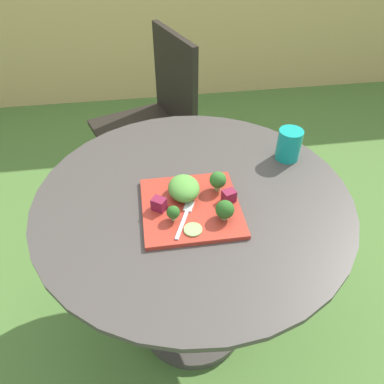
# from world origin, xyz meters

# --- Properties ---
(ground_plane) EXTENTS (12.00, 12.00, 0.00)m
(ground_plane) POSITION_xyz_m (0.00, 0.00, 0.00)
(ground_plane) COLOR #4C7533
(patio_table) EXTENTS (0.97, 0.97, 0.71)m
(patio_table) POSITION_xyz_m (0.00, 0.00, 0.48)
(patio_table) COLOR #423D38
(patio_table) RESTS_ON ground_plane
(patio_chair) EXTENTS (0.56, 0.56, 0.90)m
(patio_chair) POSITION_xyz_m (-0.06, 0.87, 0.53)
(patio_chair) COLOR black
(patio_chair) RESTS_ON ground_plane
(salad_plate) EXTENTS (0.28, 0.28, 0.01)m
(salad_plate) POSITION_xyz_m (-0.01, -0.06, 0.72)
(salad_plate) COLOR #AD3323
(salad_plate) RESTS_ON patio_table
(drinking_glass) EXTENTS (0.08, 0.08, 0.11)m
(drinking_glass) POSITION_xyz_m (0.35, 0.15, 0.76)
(drinking_glass) COLOR #149989
(drinking_glass) RESTS_ON patio_table
(fork) EXTENTS (0.07, 0.15, 0.00)m
(fork) POSITION_xyz_m (-0.04, -0.10, 0.73)
(fork) COLOR silver
(fork) RESTS_ON salad_plate
(lettuce_mound) EXTENTS (0.09, 0.11, 0.06)m
(lettuce_mound) POSITION_xyz_m (-0.03, -0.01, 0.75)
(lettuce_mound) COLOR #519338
(lettuce_mound) RESTS_ON salad_plate
(broccoli_floret_0) EXTENTS (0.04, 0.04, 0.05)m
(broccoli_floret_0) POSITION_xyz_m (-0.07, -0.11, 0.75)
(broccoli_floret_0) COLOR #99B770
(broccoli_floret_0) RESTS_ON salad_plate
(broccoli_floret_1) EXTENTS (0.05, 0.05, 0.06)m
(broccoli_floret_1) POSITION_xyz_m (0.07, -0.12, 0.76)
(broccoli_floret_1) COLOR #99B770
(broccoli_floret_1) RESTS_ON salad_plate
(broccoli_floret_2) EXTENTS (0.05, 0.05, 0.06)m
(broccoli_floret_2) POSITION_xyz_m (0.08, 0.00, 0.76)
(broccoli_floret_2) COLOR #99B770
(broccoli_floret_2) RESTS_ON salad_plate
(cucumber_slice_0) EXTENTS (0.05, 0.05, 0.01)m
(cucumber_slice_0) POSITION_xyz_m (-0.02, -0.16, 0.73)
(cucumber_slice_0) COLOR #8EB766
(cucumber_slice_0) RESTS_ON salad_plate
(beet_chunk_0) EXTENTS (0.05, 0.05, 0.04)m
(beet_chunk_0) POSITION_xyz_m (-0.11, -0.06, 0.74)
(beet_chunk_0) COLOR maroon
(beet_chunk_0) RESTS_ON salad_plate
(beet_chunk_1) EXTENTS (0.04, 0.04, 0.04)m
(beet_chunk_1) POSITION_xyz_m (0.10, -0.05, 0.74)
(beet_chunk_1) COLOR maroon
(beet_chunk_1) RESTS_ON salad_plate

